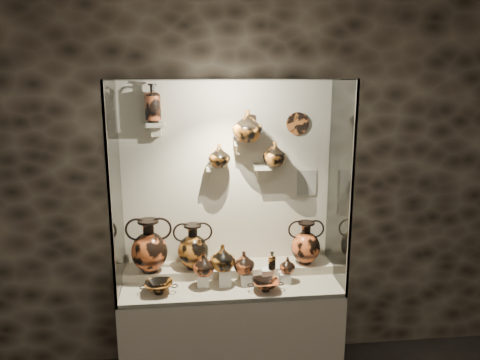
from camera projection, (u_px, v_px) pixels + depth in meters
name	position (u px, v px, depth m)	size (l,w,h in m)	color
wall_back	(227.00, 178.00, 3.82)	(5.00, 0.02, 3.20)	black
plinth	(231.00, 331.00, 3.78)	(1.70, 0.60, 0.80)	beige
front_tier	(231.00, 284.00, 3.69)	(1.68, 0.58, 0.03)	#BDAC92
rear_tier	(229.00, 270.00, 3.85)	(1.70, 0.25, 0.10)	#BDAC92
back_panel	(227.00, 178.00, 3.81)	(1.70, 0.03, 1.60)	beige
glass_front	(234.00, 198.00, 3.22)	(1.70, 0.01, 1.60)	white
glass_left	(115.00, 190.00, 3.42)	(0.01, 0.60, 1.60)	white
glass_right	(340.00, 184.00, 3.60)	(0.01, 0.60, 1.60)	white
glass_top	(230.00, 79.00, 3.32)	(1.70, 0.60, 0.01)	white
frame_post_left	(110.00, 201.00, 3.14)	(0.02, 0.02, 1.60)	gray
frame_post_right	(352.00, 194.00, 3.31)	(0.02, 0.02, 1.60)	gray
pedestal_a	(203.00, 280.00, 3.60)	(0.09, 0.09, 0.10)	silver
pedestal_b	(225.00, 277.00, 3.61)	(0.09, 0.09, 0.13)	silver
pedestal_c	(247.00, 279.00, 3.64)	(0.09, 0.09, 0.09)	silver
pedestal_d	(267.00, 276.00, 3.65)	(0.09, 0.09, 0.12)	silver
pedestal_e	(285.00, 277.00, 3.67)	(0.09, 0.09, 0.08)	silver
bracket_ul	(156.00, 125.00, 3.58)	(0.14, 0.12, 0.04)	beige
bracket_ca	(215.00, 168.00, 3.70)	(0.14, 0.12, 0.04)	beige
bracket_cb	(240.00, 143.00, 3.68)	(0.10, 0.12, 0.04)	beige
bracket_cc	(262.00, 167.00, 3.75)	(0.14, 0.12, 0.04)	beige
amphora_left	(149.00, 246.00, 3.66)	(0.34, 0.34, 0.43)	#C85426
amphora_mid	(193.00, 246.00, 3.73)	(0.30, 0.30, 0.37)	#BB6721
amphora_right	(306.00, 242.00, 3.83)	(0.29, 0.29, 0.36)	#C85426
jug_a	(204.00, 264.00, 3.55)	(0.17, 0.17, 0.18)	#C85426
jug_b	(223.00, 257.00, 3.57)	(0.19, 0.19, 0.20)	#BB6721
jug_c	(244.00, 262.00, 3.62)	(0.16, 0.16, 0.17)	#C85426
jug_e	(287.00, 265.00, 3.65)	(0.12, 0.12, 0.13)	#C85426
lekythos_small	(272.00, 260.00, 3.61)	(0.07, 0.07, 0.16)	#BB6721
kylix_left	(159.00, 286.00, 3.48)	(0.27, 0.23, 0.11)	#BB6721
kylix_right	(266.00, 284.00, 3.52)	(0.26, 0.22, 0.11)	#C85426
lekythos_tall	(153.00, 101.00, 3.52)	(0.13, 0.13, 0.33)	#C85426
ovoid_vase_a	(219.00, 155.00, 3.65)	(0.17, 0.17, 0.18)	#BB6721
ovoid_vase_b	(247.00, 126.00, 3.59)	(0.23, 0.23, 0.24)	#BB6721
ovoid_vase_c	(274.00, 154.00, 3.69)	(0.18, 0.18, 0.19)	#BB6721
wall_plate	(298.00, 124.00, 3.74)	(0.18, 0.18, 0.02)	#B25723
info_placard	(307.00, 183.00, 3.87)	(0.16, 0.01, 0.21)	beige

